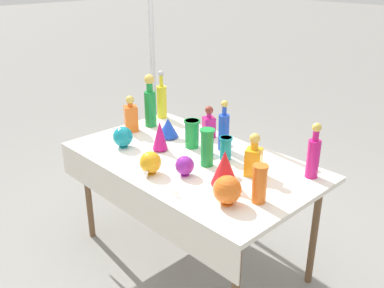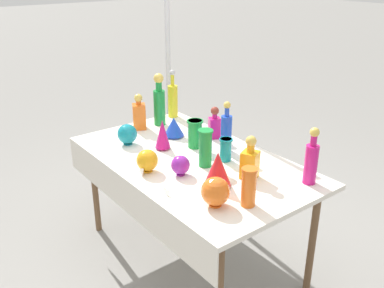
% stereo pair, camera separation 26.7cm
% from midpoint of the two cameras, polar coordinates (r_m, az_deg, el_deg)
% --- Properties ---
extents(ground_plane, '(40.00, 40.00, 0.00)m').
position_cam_midpoint_polar(ground_plane, '(3.11, -2.54, -14.81)').
color(ground_plane, gray).
extents(display_table, '(1.61, 0.95, 0.76)m').
position_cam_midpoint_polar(display_table, '(2.72, -3.20, -3.31)').
color(display_table, white).
rests_on(display_table, ground).
extents(tall_bottle_0, '(0.07, 0.07, 0.34)m').
position_cam_midpoint_polar(tall_bottle_0, '(2.79, 1.53, 1.88)').
color(tall_bottle_0, blue).
rests_on(tall_bottle_0, display_table).
extents(tall_bottle_1, '(0.08, 0.08, 0.38)m').
position_cam_midpoint_polar(tall_bottle_1, '(3.41, -6.31, 5.85)').
color(tall_bottle_1, yellow).
rests_on(tall_bottle_1, display_table).
extents(tall_bottle_2, '(0.07, 0.07, 0.33)m').
position_cam_midpoint_polar(tall_bottle_2, '(2.48, 12.98, -1.44)').
color(tall_bottle_2, '#C61972').
rests_on(tall_bottle_2, display_table).
extents(tall_bottle_3, '(0.09, 0.09, 0.40)m').
position_cam_midpoint_polar(tall_bottle_3, '(3.22, -7.98, 5.37)').
color(tall_bottle_3, '#198C38').
rests_on(tall_bottle_3, display_table).
extents(square_decanter_0, '(0.12, 0.12, 0.26)m').
position_cam_midpoint_polar(square_decanter_0, '(2.47, 5.19, -1.92)').
color(square_decanter_0, orange).
rests_on(square_decanter_0, display_table).
extents(square_decanter_1, '(0.10, 0.10, 0.23)m').
position_cam_midpoint_polar(square_decanter_1, '(3.01, -0.27, 2.66)').
color(square_decanter_1, '#C61972').
rests_on(square_decanter_1, display_table).
extents(square_decanter_2, '(0.12, 0.12, 0.27)m').
position_cam_midpoint_polar(square_decanter_2, '(3.17, -10.57, 3.61)').
color(square_decanter_2, orange).
rests_on(square_decanter_2, display_table).
extents(slender_vase_0, '(0.09, 0.09, 0.23)m').
position_cam_midpoint_polar(slender_vase_0, '(2.57, -0.91, -0.37)').
color(slender_vase_0, '#198C38').
rests_on(slender_vase_0, display_table).
extents(slender_vase_1, '(0.11, 0.11, 0.19)m').
position_cam_midpoint_polar(slender_vase_1, '(2.84, -2.69, 1.45)').
color(slender_vase_1, '#198C38').
rests_on(slender_vase_1, display_table).
extents(slender_vase_2, '(0.08, 0.08, 0.21)m').
position_cam_midpoint_polar(slender_vase_2, '(2.19, 5.58, -5.25)').
color(slender_vase_2, orange).
rests_on(slender_vase_2, display_table).
extents(slender_vase_3, '(0.08, 0.08, 0.15)m').
position_cam_midpoint_polar(slender_vase_3, '(2.67, 1.68, -0.49)').
color(slender_vase_3, teal).
rests_on(slender_vase_3, display_table).
extents(fluted_vase_0, '(0.14, 0.14, 0.14)m').
position_cam_midpoint_polar(fluted_vase_0, '(3.02, -5.74, 2.17)').
color(fluted_vase_0, blue).
rests_on(fluted_vase_0, display_table).
extents(fluted_vase_1, '(0.15, 0.15, 0.21)m').
position_cam_midpoint_polar(fluted_vase_1, '(2.34, 1.13, -3.23)').
color(fluted_vase_1, red).
rests_on(fluted_vase_1, display_table).
extents(fluted_vase_2, '(0.10, 0.10, 0.20)m').
position_cam_midpoint_polar(fluted_vase_2, '(2.81, -7.02, 1.09)').
color(fluted_vase_2, '#C61972').
rests_on(fluted_vase_2, display_table).
extents(round_bowl_0, '(0.13, 0.13, 0.14)m').
position_cam_midpoint_polar(round_bowl_0, '(2.51, -8.61, -2.51)').
color(round_bowl_0, orange).
rests_on(round_bowl_0, display_table).
extents(round_bowl_1, '(0.11, 0.11, 0.12)m').
position_cam_midpoint_polar(round_bowl_1, '(2.48, -4.07, -2.95)').
color(round_bowl_1, purple).
rests_on(round_bowl_1, display_table).
extents(round_bowl_2, '(0.15, 0.15, 0.16)m').
position_cam_midpoint_polar(round_bowl_2, '(2.18, 1.22, -6.23)').
color(round_bowl_2, orange).
rests_on(round_bowl_2, display_table).
extents(round_bowl_3, '(0.13, 0.13, 0.14)m').
position_cam_midpoint_polar(round_bowl_3, '(2.91, -11.82, 0.90)').
color(round_bowl_3, teal).
rests_on(round_bowl_3, display_table).
extents(price_tag_left, '(0.05, 0.02, 0.03)m').
position_cam_midpoint_polar(price_tag_left, '(2.29, -5.56, -6.61)').
color(price_tag_left, white).
rests_on(price_tag_left, display_table).
extents(price_tag_center, '(0.05, 0.03, 0.05)m').
position_cam_midpoint_polar(price_tag_center, '(2.49, -9.24, -4.04)').
color(price_tag_center, white).
rests_on(price_tag_center, display_table).
extents(canopy_pole, '(0.18, 0.18, 2.43)m').
position_cam_midpoint_polar(canopy_pole, '(3.81, -7.23, 8.41)').
color(canopy_pole, silver).
rests_on(canopy_pole, ground).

